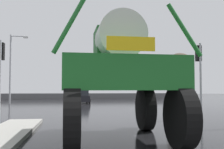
% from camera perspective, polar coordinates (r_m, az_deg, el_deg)
% --- Properties ---
extents(ground_plane, '(120.00, 120.00, 0.00)m').
position_cam_1_polar(ground_plane, '(20.99, -2.61, -7.44)').
color(ground_plane, black).
extents(oversize_sprayer, '(4.03, 5.22, 4.01)m').
position_cam_1_polar(oversize_sprayer, '(8.82, 1.01, -0.38)').
color(oversize_sprayer, black).
rests_on(oversize_sprayer, ground).
extents(sedan_ahead, '(2.04, 4.18, 1.52)m').
position_cam_1_polar(sedan_ahead, '(31.08, -6.59, -4.66)').
color(sedan_ahead, black).
rests_on(sedan_ahead, ground).
extents(traffic_signal_near_left, '(0.24, 0.54, 3.97)m').
position_cam_1_polar(traffic_signal_near_left, '(14.14, -22.35, 2.35)').
color(traffic_signal_near_left, '#A8AAAF').
rests_on(traffic_signal_near_left, ground).
extents(traffic_signal_near_right, '(0.24, 0.54, 4.05)m').
position_cam_1_polar(traffic_signal_near_right, '(15.20, 17.88, 2.13)').
color(traffic_signal_near_right, '#A8AAAF').
rests_on(traffic_signal_near_right, ground).
extents(streetlight_far_left, '(1.90, 0.24, 7.46)m').
position_cam_1_polar(streetlight_far_left, '(31.03, -20.36, 1.90)').
color(streetlight_far_left, '#A8AAAF').
rests_on(streetlight_far_left, ground).
extents(bare_tree_right, '(3.04, 3.04, 5.69)m').
position_cam_1_polar(bare_tree_right, '(31.80, 14.08, 1.99)').
color(bare_tree_right, '#473828').
rests_on(bare_tree_right, ground).
extents(roadside_barrier, '(31.61, 0.24, 0.90)m').
position_cam_1_polar(roadside_barrier, '(42.05, -5.26, -4.58)').
color(roadside_barrier, '#59595B').
rests_on(roadside_barrier, ground).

